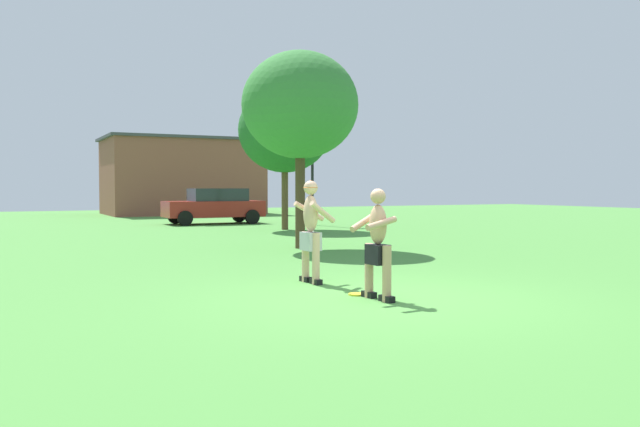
{
  "coord_description": "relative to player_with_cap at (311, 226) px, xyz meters",
  "views": [
    {
      "loc": [
        -5.03,
        -7.98,
        1.63
      ],
      "look_at": [
        -0.19,
        1.66,
        1.19
      ],
      "focal_mm": 36.31,
      "sensor_mm": 36.0,
      "label": 1
    }
  ],
  "objects": [
    {
      "name": "outbuilding_behind_lot",
      "position": [
        5.46,
        29.43,
        1.34
      ],
      "size": [
        9.27,
        6.16,
        4.61
      ],
      "color": "brown",
      "rests_on": "ground_plane"
    },
    {
      "name": "tree_left_field",
      "position": [
        2.48,
        5.79,
        2.83
      ],
      "size": [
        3.1,
        3.1,
        5.23
      ],
      "color": "#4C3823",
      "rests_on": "ground_plane"
    },
    {
      "name": "ground_plane",
      "position": [
        0.26,
        -1.86,
        -0.97
      ],
      "size": [
        80.0,
        80.0,
        0.0
      ],
      "primitive_type": "plane",
      "color": "#4C8E3D"
    },
    {
      "name": "car_red_mid_lot",
      "position": [
        3.94,
        18.0,
        -0.14
      ],
      "size": [
        4.32,
        2.06,
        1.58
      ],
      "color": "maroon",
      "rests_on": "ground_plane"
    },
    {
      "name": "tree_right_field",
      "position": [
        5.16,
        12.96,
        2.84
      ],
      "size": [
        3.56,
        3.56,
        5.45
      ],
      "color": "brown",
      "rests_on": "ground_plane"
    },
    {
      "name": "player_in_black",
      "position": [
        0.14,
        -1.91,
        -0.13
      ],
      "size": [
        0.59,
        0.7,
        1.61
      ],
      "color": "black",
      "rests_on": "ground_plane"
    },
    {
      "name": "lamp_post",
      "position": [
        7.44,
        15.21,
        2.07
      ],
      "size": [
        0.6,
        0.24,
        4.85
      ],
      "color": "black",
      "rests_on": "ground_plane"
    },
    {
      "name": "player_with_cap",
      "position": [
        0.0,
        0.0,
        0.0
      ],
      "size": [
        0.6,
        0.65,
        1.75
      ],
      "color": "black",
      "rests_on": "ground_plane"
    },
    {
      "name": "frisbee",
      "position": [
        0.08,
        -1.42,
        -0.96
      ],
      "size": [
        0.26,
        0.26,
        0.03
      ],
      "primitive_type": "cylinder",
      "color": "yellow",
      "rests_on": "ground_plane"
    }
  ]
}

